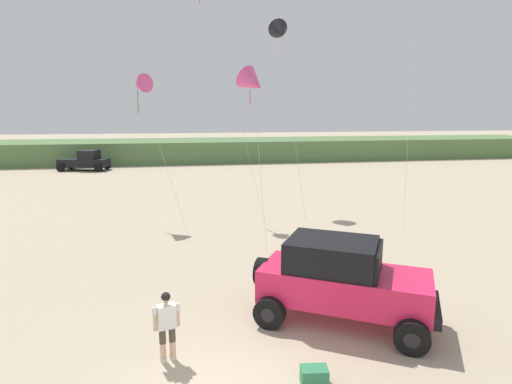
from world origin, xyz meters
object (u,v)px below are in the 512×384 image
(kite_orange_streamer, at_px, (280,32))
(kite_purple_stunt, at_px, (253,82))
(distant_pickup, at_px, (85,161))
(cooler_box, at_px, (314,376))
(kite_green_box, at_px, (140,85))
(person_watching, at_px, (167,323))
(jeep, at_px, (342,279))

(kite_orange_streamer, bearing_deg, kite_purple_stunt, -117.60)
(distant_pickup, distance_m, kite_purple_stunt, 26.84)
(cooler_box, distance_m, kite_orange_streamer, 19.86)
(distant_pickup, relative_size, kite_purple_stunt, 0.63)
(kite_purple_stunt, distance_m, kite_green_box, 5.84)
(cooler_box, distance_m, kite_green_box, 16.87)
(kite_purple_stunt, xyz_separation_m, kite_orange_streamer, (2.32, 4.45, 3.11))
(cooler_box, height_order, distant_pickup, distant_pickup)
(person_watching, relative_size, kite_purple_stunt, 0.21)
(cooler_box, relative_size, kite_purple_stunt, 0.07)
(kite_purple_stunt, height_order, kite_orange_streamer, kite_orange_streamer)
(cooler_box, height_order, kite_orange_streamer, kite_orange_streamer)
(kite_orange_streamer, bearing_deg, distant_pickup, 129.40)
(person_watching, relative_size, kite_green_box, 0.22)
(cooler_box, distance_m, distant_pickup, 37.28)
(jeep, xyz_separation_m, cooler_box, (-1.53, -2.48, -1.01))
(jeep, bearing_deg, cooler_box, -121.73)
(person_watching, relative_size, distant_pickup, 0.34)
(cooler_box, bearing_deg, kite_green_box, 114.29)
(cooler_box, height_order, kite_green_box, kite_green_box)
(person_watching, xyz_separation_m, kite_green_box, (-1.51, 13.38, 6.01))
(cooler_box, height_order, kite_purple_stunt, kite_purple_stunt)
(person_watching, distance_m, kite_orange_streamer, 19.05)
(distant_pickup, xyz_separation_m, kite_purple_stunt, (12.77, -22.82, 6.03))
(jeep, relative_size, person_watching, 2.98)
(cooler_box, bearing_deg, jeep, 65.52)
(person_watching, bearing_deg, kite_orange_streamer, 68.29)
(jeep, relative_size, kite_green_box, 0.66)
(kite_purple_stunt, bearing_deg, distant_pickup, 119.23)
(jeep, xyz_separation_m, person_watching, (-4.55, -1.08, -0.26))
(kite_purple_stunt, relative_size, kite_orange_streamer, 0.72)
(cooler_box, relative_size, kite_green_box, 0.07)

